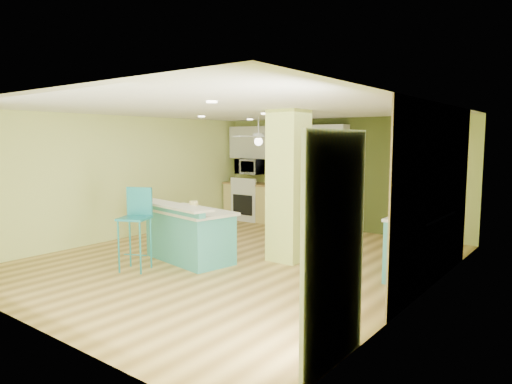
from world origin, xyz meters
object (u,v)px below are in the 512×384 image
Objects in this scene: peninsula at (189,234)px; canister at (194,207)px; side_counter at (419,245)px; fruit_bowl at (303,185)px; bar_stool at (137,215)px.

peninsula is 0.56m from canister.
peninsula reaches higher than side_counter.
peninsula is 3.73m from fruit_bowl.
canister is (0.50, 0.74, 0.09)m from bar_stool.
bar_stool is 4.55m from fruit_bowl.
bar_stool reaches higher than side_counter.
peninsula is at bearing -156.97° from side_counter.
canister is at bearing -85.92° from fruit_bowl.
side_counter is at bearing 26.30° from canister.
bar_stool reaches higher than canister.
peninsula is at bearing -89.46° from fruit_bowl.
fruit_bowl is at bearing 94.08° from canister.
bar_stool is at bearing -97.19° from peninsula.
canister is at bearing -153.70° from side_counter.
bar_stool is 0.89× the size of side_counter.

